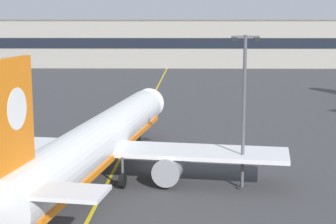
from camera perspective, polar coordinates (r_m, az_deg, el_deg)
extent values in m
cube|color=yellow|center=(62.07, -4.06, -3.02)|extent=(5.97, 179.92, 0.01)
cylinder|color=white|center=(47.04, -7.25, -2.90)|extent=(9.60, 36.14, 3.80)
cone|color=white|center=(65.37, -2.20, 0.78)|extent=(3.98, 3.15, 3.61)
cube|color=orange|center=(47.28, -7.23, -4.14)|extent=(9.05, 33.29, 0.44)
cube|color=black|center=(63.43, -2.57, 1.10)|extent=(2.99, 1.55, 0.60)
cube|color=white|center=(47.79, -7.02, -3.75)|extent=(32.35, 9.93, 0.36)
cylinder|color=gray|center=(49.36, -14.25, -5.00)|extent=(2.85, 3.93, 2.30)
cylinder|color=black|center=(50.99, -13.40, -4.48)|extent=(1.96, 0.50, 1.95)
cylinder|color=gray|center=(45.73, 0.12, -5.87)|extent=(2.85, 3.93, 2.30)
cylinder|color=black|center=(47.48, 0.52, -5.27)|extent=(1.96, 0.50, 1.95)
cube|color=orange|center=(31.73, -15.98, -1.04)|extent=(1.17, 4.80, 7.20)
cylinder|color=white|center=(31.88, -15.81, 0.33)|extent=(0.82, 2.44, 2.40)
cube|color=white|center=(32.10, -16.14, -7.73)|extent=(11.31, 4.55, 0.24)
cylinder|color=#4C4C51|center=(61.13, -3.15, -1.80)|extent=(0.24, 0.24, 1.60)
cylinder|color=black|center=(61.35, -3.14, -2.74)|extent=(0.54, 0.95, 0.90)
cylinder|color=#4C4C51|center=(46.47, -11.02, -5.36)|extent=(0.24, 0.24, 1.60)
cylinder|color=black|center=(46.78, -10.98, -6.69)|extent=(0.61, 1.35, 1.30)
cylinder|color=#4C4C51|center=(44.89, -4.79, -5.75)|extent=(0.24, 0.24, 1.60)
cylinder|color=black|center=(45.20, -4.77, -7.13)|extent=(0.61, 1.35, 1.30)
cylinder|color=#515156|center=(44.14, 7.91, -0.13)|extent=(0.28, 0.28, 12.49)
cylinder|color=#333338|center=(45.61, 7.72, -7.82)|extent=(0.90, 0.90, 0.10)
cube|color=#515156|center=(43.50, 8.10, 7.80)|extent=(2.20, 0.16, 0.16)
cube|color=black|center=(43.40, 6.90, 7.56)|extent=(0.44, 0.36, 0.28)
cube|color=black|center=(43.63, 9.28, 7.51)|extent=(0.44, 0.36, 0.28)
cone|color=orange|center=(62.75, -4.33, -2.63)|extent=(0.36, 0.36, 0.55)
cylinder|color=white|center=(62.74, -4.33, -2.61)|extent=(0.23, 0.23, 0.07)
cube|color=orange|center=(62.81, -4.33, -2.86)|extent=(0.44, 0.44, 0.03)
cube|color=#9E998E|center=(154.65, -1.15, 7.15)|extent=(123.18, 12.00, 12.88)
cube|color=black|center=(148.59, -1.23, 7.19)|extent=(118.25, 0.12, 2.80)
cube|color=slate|center=(154.47, -1.16, 9.61)|extent=(123.58, 12.40, 0.40)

